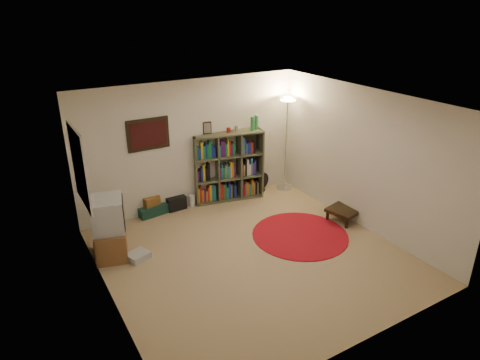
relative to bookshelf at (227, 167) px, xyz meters
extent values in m
cube|color=#9C815B|center=(-0.71, -2.15, -0.70)|extent=(4.50, 4.50, 0.02)
cube|color=white|center=(-0.71, -2.15, 1.82)|extent=(4.50, 4.50, 0.02)
cube|color=beige|center=(-0.71, 0.11, 0.56)|extent=(4.50, 0.02, 2.50)
cube|color=beige|center=(-0.71, -4.41, 0.56)|extent=(4.50, 0.02, 2.50)
cube|color=beige|center=(-2.97, -2.15, 0.56)|extent=(0.02, 4.50, 2.50)
cube|color=beige|center=(1.55, -2.15, 0.56)|extent=(0.02, 4.50, 2.50)
cube|color=black|center=(-1.56, 0.08, 0.91)|extent=(0.78, 0.04, 0.58)
cube|color=#420D0D|center=(-1.56, 0.06, 0.91)|extent=(0.66, 0.01, 0.46)
cube|color=white|center=(-2.94, -0.85, 0.86)|extent=(0.03, 1.00, 1.20)
cube|color=beige|center=(1.14, 0.09, 0.51)|extent=(0.08, 0.01, 0.12)
cube|color=#4A4D33|center=(0.02, -0.01, -0.67)|extent=(1.47, 0.69, 0.03)
cube|color=#4A4D33|center=(0.02, -0.01, 0.72)|extent=(1.47, 0.69, 0.03)
cube|color=#4A4D33|center=(-0.66, 0.13, 0.02)|extent=(0.11, 0.40, 1.42)
cube|color=#4A4D33|center=(0.70, -0.15, 0.02)|extent=(0.11, 0.40, 1.42)
cube|color=#4A4D33|center=(0.06, 0.18, 0.02)|extent=(1.40, 0.31, 1.42)
cube|color=#4A4D33|center=(-0.21, 0.04, 0.02)|extent=(0.11, 0.38, 1.36)
cube|color=#4A4D33|center=(0.25, -0.06, 0.02)|extent=(0.11, 0.38, 1.36)
cube|color=#4A4D33|center=(0.02, -0.01, -0.21)|extent=(1.41, 0.65, 0.03)
cube|color=#4A4D33|center=(0.02, -0.01, 0.26)|extent=(1.41, 0.65, 0.03)
cube|color=gold|center=(-0.63, 0.08, -0.50)|extent=(0.08, 0.17, 0.31)
cube|color=#A01E16|center=(-0.59, 0.07, -0.47)|extent=(0.07, 0.17, 0.36)
cube|color=#B76416|center=(-0.55, 0.06, -0.53)|extent=(0.07, 0.17, 0.25)
cube|color=#48165B|center=(-0.50, 0.05, -0.53)|extent=(0.07, 0.17, 0.25)
cube|color=#B76416|center=(-0.46, 0.05, -0.54)|extent=(0.07, 0.17, 0.23)
cube|color=#A01E16|center=(-0.43, 0.04, -0.50)|extent=(0.06, 0.17, 0.30)
cube|color=gold|center=(-0.39, 0.03, -0.48)|extent=(0.07, 0.17, 0.35)
cube|color=#226D7E|center=(-0.35, 0.02, -0.47)|extent=(0.07, 0.17, 0.36)
cube|color=#226D7E|center=(-0.30, 0.01, -0.49)|extent=(0.07, 0.17, 0.33)
cube|color=#48165B|center=(-0.63, 0.08, -0.08)|extent=(0.08, 0.17, 0.23)
cube|color=black|center=(-0.59, 0.07, -0.07)|extent=(0.07, 0.17, 0.25)
cube|color=navy|center=(-0.55, 0.06, -0.05)|extent=(0.07, 0.17, 0.30)
cube|color=gold|center=(-0.51, 0.05, -0.02)|extent=(0.07, 0.17, 0.34)
cube|color=black|center=(-0.46, 0.05, -0.06)|extent=(0.08, 0.17, 0.26)
cube|color=black|center=(-0.41, 0.03, -0.02)|extent=(0.08, 0.17, 0.35)
cube|color=#167232|center=(-0.63, 0.08, 0.41)|extent=(0.08, 0.17, 0.28)
cube|color=navy|center=(-0.58, 0.07, 0.38)|extent=(0.08, 0.17, 0.23)
cube|color=gold|center=(-0.53, 0.06, 0.44)|extent=(0.07, 0.17, 0.35)
cube|color=#167232|center=(-0.49, 0.05, 0.40)|extent=(0.08, 0.17, 0.27)
cube|color=navy|center=(-0.45, 0.04, 0.43)|extent=(0.06, 0.16, 0.32)
cube|color=#167232|center=(-0.41, 0.04, 0.41)|extent=(0.06, 0.16, 0.29)
cube|color=#167232|center=(-0.37, 0.03, 0.44)|extent=(0.08, 0.17, 0.34)
cube|color=navy|center=(-0.33, 0.02, 0.40)|extent=(0.06, 0.16, 0.28)
cube|color=navy|center=(-0.30, 0.01, 0.38)|extent=(0.08, 0.17, 0.24)
cube|color=#A01E16|center=(-0.17, -0.01, -0.48)|extent=(0.07, 0.17, 0.35)
cube|color=#A01E16|center=(-0.13, -0.02, -0.49)|extent=(0.07, 0.17, 0.32)
cube|color=#167232|center=(-0.08, -0.03, -0.49)|extent=(0.08, 0.17, 0.32)
cube|color=#226D7E|center=(-0.04, -0.04, -0.53)|extent=(0.07, 0.17, 0.25)
cube|color=navy|center=(0.01, -0.05, -0.49)|extent=(0.08, 0.17, 0.33)
cube|color=olive|center=(0.05, -0.06, -0.51)|extent=(0.06, 0.16, 0.29)
cube|color=black|center=(0.08, -0.07, -0.49)|extent=(0.07, 0.17, 0.33)
cube|color=navy|center=(0.13, -0.08, -0.51)|extent=(0.08, 0.17, 0.28)
cube|color=#48165B|center=(-0.18, -0.01, -0.07)|extent=(0.06, 0.16, 0.24)
cube|color=#226D7E|center=(-0.14, -0.02, -0.05)|extent=(0.07, 0.17, 0.30)
cube|color=#167232|center=(-0.11, -0.03, -0.08)|extent=(0.07, 0.17, 0.23)
cube|color=olive|center=(-0.07, -0.04, -0.06)|extent=(0.06, 0.17, 0.27)
cube|color=#226D7E|center=(-0.04, -0.04, -0.05)|extent=(0.06, 0.16, 0.30)
cube|color=#226D7E|center=(0.00, -0.05, -0.07)|extent=(0.08, 0.17, 0.24)
cube|color=gold|center=(0.04, -0.06, -0.03)|extent=(0.06, 0.16, 0.32)
cube|color=#B76416|center=(0.08, -0.07, -0.04)|extent=(0.07, 0.17, 0.31)
cube|color=#48165B|center=(0.11, -0.07, -0.07)|extent=(0.06, 0.16, 0.26)
cube|color=#226D7E|center=(-0.18, -0.01, 0.39)|extent=(0.06, 0.16, 0.24)
cube|color=#48165B|center=(-0.14, -0.02, 0.43)|extent=(0.07, 0.17, 0.34)
cube|color=#48165B|center=(-0.09, -0.03, 0.42)|extent=(0.08, 0.17, 0.32)
cube|color=#167232|center=(-0.05, -0.04, 0.40)|extent=(0.07, 0.17, 0.27)
cube|color=gold|center=(-0.01, -0.05, 0.44)|extent=(0.06, 0.16, 0.34)
cube|color=#A01E16|center=(0.02, -0.06, 0.42)|extent=(0.06, 0.17, 0.31)
cube|color=#48165B|center=(0.06, -0.06, 0.39)|extent=(0.07, 0.17, 0.24)
cube|color=#167232|center=(0.10, -0.07, 0.40)|extent=(0.08, 0.17, 0.26)
cube|color=#48165B|center=(0.29, -0.11, -0.48)|extent=(0.07, 0.17, 0.35)
cube|color=#A01E16|center=(0.33, -0.12, -0.52)|extent=(0.07, 0.17, 0.27)
cube|color=olive|center=(0.36, -0.13, -0.50)|extent=(0.06, 0.16, 0.31)
cube|color=#B76416|center=(0.40, -0.13, -0.51)|extent=(0.08, 0.17, 0.28)
cube|color=#226D7E|center=(0.45, -0.14, -0.53)|extent=(0.08, 0.17, 0.24)
cube|color=#B76416|center=(0.49, -0.15, -0.48)|extent=(0.07, 0.17, 0.34)
cube|color=olive|center=(0.54, -0.16, -0.51)|extent=(0.07, 0.17, 0.28)
cube|color=black|center=(0.58, -0.17, -0.54)|extent=(0.07, 0.17, 0.22)
cube|color=olive|center=(0.62, -0.18, -0.52)|extent=(0.06, 0.17, 0.26)
cube|color=#48165B|center=(0.29, -0.11, -0.08)|extent=(0.06, 0.17, 0.23)
cube|color=olive|center=(0.32, -0.12, -0.08)|extent=(0.06, 0.16, 0.24)
cube|color=black|center=(0.35, -0.12, -0.03)|extent=(0.07, 0.17, 0.33)
cube|color=silver|center=(0.39, -0.13, -0.02)|extent=(0.07, 0.17, 0.35)
cube|color=silver|center=(0.44, -0.14, -0.08)|extent=(0.07, 0.17, 0.23)
cube|color=#226D7E|center=(0.48, -0.15, -0.01)|extent=(0.06, 0.17, 0.36)
cube|color=#48165B|center=(0.51, -0.16, -0.06)|extent=(0.07, 0.17, 0.26)
cube|color=navy|center=(0.55, -0.16, -0.04)|extent=(0.06, 0.17, 0.30)
cube|color=#226D7E|center=(0.30, -0.11, 0.44)|extent=(0.08, 0.17, 0.35)
cube|color=#48165B|center=(0.34, -0.12, 0.43)|extent=(0.06, 0.16, 0.32)
cube|color=#226D7E|center=(0.37, -0.13, 0.38)|extent=(0.06, 0.16, 0.23)
cube|color=navy|center=(0.40, -0.13, 0.39)|extent=(0.06, 0.17, 0.25)
cube|color=navy|center=(0.43, -0.14, 0.38)|extent=(0.06, 0.16, 0.24)
cube|color=#A01E16|center=(0.48, -0.15, 0.38)|extent=(0.08, 0.17, 0.24)
cube|color=black|center=(0.52, -0.16, 0.38)|extent=(0.07, 0.17, 0.24)
cube|color=black|center=(-0.38, 0.09, 0.85)|extent=(0.17, 0.05, 0.24)
cube|color=gray|center=(-0.38, 0.07, 0.85)|extent=(0.13, 0.04, 0.19)
cylinder|color=maroon|center=(0.04, -0.02, 0.78)|extent=(0.10, 0.10, 0.09)
cylinder|color=silver|center=(0.20, -0.05, 0.79)|extent=(0.08, 0.08, 0.11)
cylinder|color=#338646|center=(0.51, -0.16, 0.88)|extent=(0.10, 0.10, 0.28)
cylinder|color=#338646|center=(0.62, -0.11, 0.88)|extent=(0.10, 0.10, 0.28)
cylinder|color=silver|center=(1.31, -0.21, -0.67)|extent=(0.39, 0.39, 0.03)
cylinder|color=silver|center=(1.31, -0.21, 0.29)|extent=(0.03, 0.03, 1.88)
cone|color=silver|center=(1.31, -0.21, 1.26)|extent=(0.47, 0.47, 0.15)
cylinder|color=#FFD88C|center=(1.31, -0.21, 1.26)|extent=(0.38, 0.38, 0.02)
cylinder|color=black|center=(0.80, -0.05, -0.67)|extent=(0.24, 0.24, 0.03)
cylinder|color=black|center=(0.80, -0.05, -0.58)|extent=(0.05, 0.05, 0.15)
cylinder|color=black|center=(0.81, -0.07, -0.45)|extent=(0.38, 0.17, 0.37)
cube|color=brown|center=(-2.65, -0.94, -0.45)|extent=(0.64, 0.79, 0.48)
cube|color=#ADAEB2|center=(-2.65, -0.94, 0.05)|extent=(0.61, 0.68, 0.53)
cube|color=black|center=(-2.42, -1.00, 0.05)|extent=(0.15, 0.48, 0.44)
cube|color=black|center=(-2.41, -1.00, 0.05)|extent=(0.13, 0.43, 0.38)
cube|color=#ADAEB2|center=(-2.34, -1.27, -0.63)|extent=(0.41, 0.38, 0.11)
cube|color=#123128|center=(-1.60, 0.13, -0.60)|extent=(0.62, 0.44, 0.19)
cube|color=brown|center=(-1.61, 0.12, -0.41)|extent=(0.36, 0.29, 0.18)
cube|color=black|center=(-1.13, 0.11, -0.56)|extent=(0.40, 0.34, 0.26)
cylinder|color=silver|center=(-0.80, 0.02, -0.57)|extent=(0.13, 0.13, 0.24)
cylinder|color=maroon|center=(0.36, -2.00, -0.68)|extent=(1.68, 1.68, 0.01)
cube|color=black|center=(1.39, -1.97, -0.48)|extent=(0.63, 0.63, 0.06)
cube|color=black|center=(1.24, -2.22, -0.59)|extent=(0.05, 0.05, 0.19)
cube|color=black|center=(1.65, -2.12, -0.59)|extent=(0.05, 0.05, 0.19)
cube|color=black|center=(1.14, -1.81, -0.59)|extent=(0.05, 0.05, 0.19)
cube|color=black|center=(1.55, -1.71, -0.59)|extent=(0.05, 0.05, 0.19)
camera|label=1|loc=(-3.89, -7.10, 3.15)|focal=32.00mm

